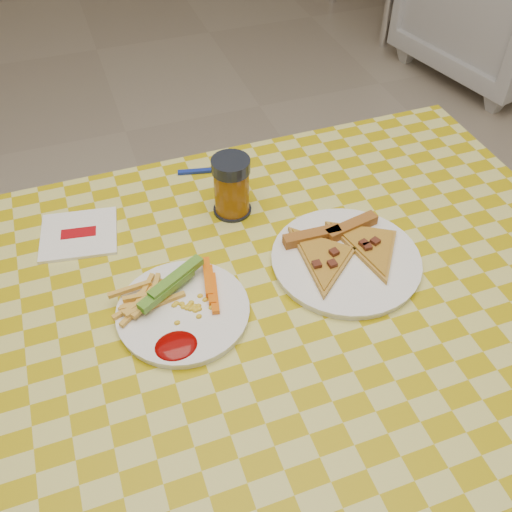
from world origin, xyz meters
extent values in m
plane|color=#C0B19B|center=(0.00, 0.00, 0.00)|extent=(8.00, 8.00, 0.00)
cylinder|color=white|center=(0.54, 0.34, 0.35)|extent=(0.06, 0.06, 0.71)
cube|color=#54361C|center=(0.00, 0.00, 0.73)|extent=(1.20, 0.80, 0.04)
cylinder|color=white|center=(-0.11, 0.02, 0.76)|extent=(0.27, 0.27, 0.01)
cylinder|color=white|center=(0.19, 0.03, 0.76)|extent=(0.29, 0.29, 0.01)
cube|color=#276A10|center=(-0.12, 0.06, 0.79)|extent=(0.12, 0.09, 0.02)
cube|color=orange|center=(-0.05, 0.04, 0.78)|extent=(0.07, 0.09, 0.02)
ellipsoid|color=#790402|center=(-0.14, -0.05, 0.77)|extent=(0.07, 0.06, 0.01)
cube|color=#9F6524|center=(0.15, 0.09, 0.78)|extent=(0.11, 0.03, 0.02)
cube|color=#9F6524|center=(0.23, 0.09, 0.78)|extent=(0.11, 0.04, 0.02)
cylinder|color=black|center=(0.05, 0.24, 0.76)|extent=(0.07, 0.07, 0.01)
cylinder|color=brown|center=(0.05, 0.24, 0.80)|extent=(0.07, 0.07, 0.10)
cylinder|color=black|center=(0.05, 0.24, 0.86)|extent=(0.07, 0.07, 0.02)
cube|color=white|center=(-0.25, 0.26, 0.76)|extent=(0.16, 0.15, 0.01)
cube|color=#A40910|center=(-0.25, 0.26, 0.76)|extent=(0.07, 0.04, 0.00)
cube|color=navy|center=(0.02, 0.37, 0.76)|extent=(0.09, 0.03, 0.01)
cube|color=white|center=(0.08, 0.36, 0.76)|extent=(0.04, 0.03, 0.00)
camera|label=1|loc=(-0.20, -0.57, 1.49)|focal=40.00mm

